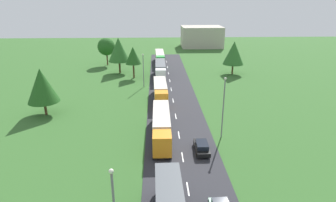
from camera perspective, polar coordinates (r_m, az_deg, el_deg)
road at (r=37.97m, az=2.93°, el=-11.18°), size 10.00×140.00×0.06m
lane_marking_centre at (r=35.09m, az=3.45°, el=-14.05°), size 0.16×123.51×0.01m
truck_second at (r=42.06m, az=-1.32°, el=-4.74°), size 2.55×13.56×3.42m
truck_third at (r=56.98m, az=-1.53°, el=2.08°), size 2.71×11.85×3.42m
truck_fourth at (r=73.24m, az=-1.53°, el=6.34°), size 2.52×13.11×3.75m
truck_fifth at (r=89.22m, az=-1.64°, el=8.78°), size 2.75×14.03×3.49m
car_third at (r=38.94m, az=6.78°, el=-9.10°), size 1.84×4.29×1.47m
lamppost_second at (r=41.61m, az=11.04°, el=-0.83°), size 0.36×0.36×9.26m
lamppost_third at (r=65.30m, az=-4.96°, el=6.47°), size 0.36×0.36×7.74m
tree_birch at (r=78.21m, az=13.04°, el=9.36°), size 5.49×5.49×8.77m
tree_maple at (r=72.91m, az=-7.02°, el=9.04°), size 3.95×3.95×8.04m
tree_pine at (r=88.76m, az=-12.26°, el=10.58°), size 5.23×5.23×8.23m
tree_elm at (r=78.48m, az=-9.85°, el=10.11°), size 5.76×5.76×9.57m
tree_ash at (r=53.55m, az=-23.96°, el=2.87°), size 5.40×5.40×8.40m
distant_building at (r=120.93m, az=6.75°, el=12.67°), size 16.39×12.00×8.28m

